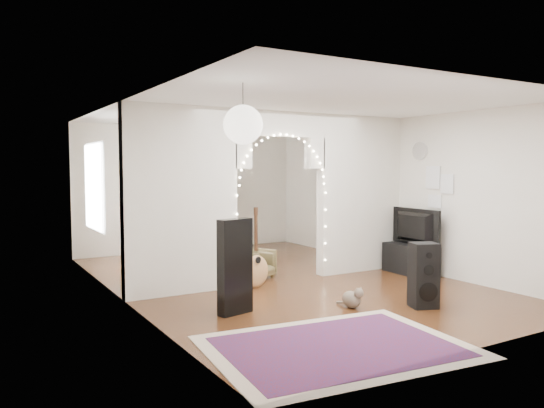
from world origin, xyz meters
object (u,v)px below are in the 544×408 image
dining_table (194,224)px  floor_speaker (424,275)px  bookcase (193,216)px  dining_chair_right (229,253)px  dining_chair_left (256,264)px  media_console (410,259)px  acoustic_guitar (256,258)px

dining_table → floor_speaker: bearing=-82.9°
floor_speaker → bookcase: (-0.81, 5.85, 0.35)m
floor_speaker → dining_table: 5.15m
bookcase → dining_chair_right: bookcase is taller
bookcase → dining_chair_right: (-0.02, -1.82, -0.55)m
floor_speaker → dining_chair_left: bearing=131.3°
dining_table → dining_chair_left: size_ratio=2.43×
bookcase → dining_table: bookcase is taller
dining_table → dining_chair_left: (0.13, -2.33, -0.44)m
media_console → dining_chair_right: media_console is taller
bookcase → dining_chair_left: (-0.18, -3.15, -0.54)m
floor_speaker → bookcase: bookcase is taller
media_console → dining_table: dining_table is taller
acoustic_guitar → dining_table: bearing=66.7°
bookcase → dining_table: bearing=-132.1°
dining_chair_left → dining_table: bearing=70.1°
acoustic_guitar → dining_chair_right: acoustic_guitar is taller
media_console → bookcase: (-2.25, 4.19, 0.52)m
acoustic_guitar → dining_table: acoustic_guitar is taller
media_console → dining_table: bearing=129.3°
acoustic_guitar → floor_speaker: 2.48m
acoustic_guitar → bookcase: bookcase is taller
media_console → dining_chair_left: 2.65m
bookcase → dining_table: (-0.31, -0.82, -0.09)m
floor_speaker → bookcase: size_ratio=0.55×
media_console → dining_chair_left: (-2.43, 1.04, -0.01)m
dining_chair_left → floor_speaker: bearing=-92.9°
media_console → bookcase: bookcase is taller
floor_speaker → dining_chair_left: size_ratio=1.62×
dining_chair_left → dining_chair_right: dining_chair_left is taller
media_console → dining_chair_right: 3.28m
acoustic_guitar → bookcase: size_ratio=0.67×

